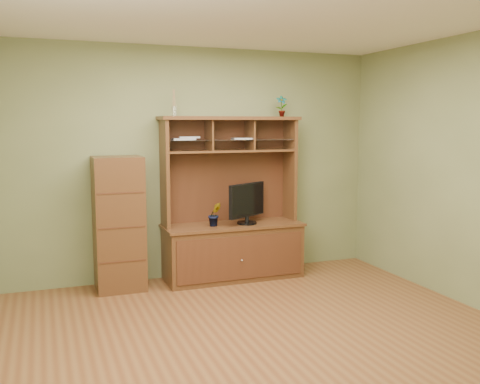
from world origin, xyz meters
TOP-DOWN VIEW (x-y plane):
  - room at (0.00, 0.00)m, footprint 4.54×4.04m
  - media_hutch at (0.36, 1.73)m, footprint 1.66×0.61m
  - monitor at (0.52, 1.65)m, footprint 0.54×0.35m
  - orchid_plant at (0.12, 1.65)m, footprint 0.15×0.12m
  - top_plant at (1.02, 1.80)m, footprint 0.15×0.12m
  - reed_diffuser at (-0.30, 1.80)m, footprint 0.06×0.06m
  - magazines at (0.06, 1.81)m, footprint 0.98×0.22m
  - side_cabinet at (-0.95, 1.74)m, footprint 0.52×0.48m

SIDE VIEW (x-z plane):
  - media_hutch at x=0.36m, z-range -0.43..1.47m
  - side_cabinet at x=-0.95m, z-range 0.00..1.47m
  - orchid_plant at x=0.12m, z-range 0.65..0.93m
  - monitor at x=0.52m, z-range 0.66..1.14m
  - room at x=0.00m, z-range -0.02..2.72m
  - magazines at x=0.06m, z-range 1.63..1.67m
  - reed_diffuser at x=-0.30m, z-range 1.87..2.17m
  - top_plant at x=1.02m, z-range 1.90..2.16m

